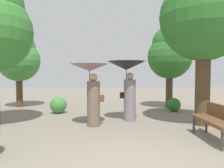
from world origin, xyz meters
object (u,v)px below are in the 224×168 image
at_px(tree_mid_right, 204,8).
at_px(park_bench, 217,119).
at_px(person_left, 91,83).
at_px(person_right, 127,77).
at_px(tree_mid_left, 19,57).
at_px(tree_near_right, 170,53).

bearing_deg(tree_mid_right, park_bench, -106.60).
distance_m(person_left, park_bench, 3.48).
relative_size(park_bench, tree_mid_right, 0.29).
bearing_deg(person_right, park_bench, -136.24).
xyz_separation_m(person_right, park_bench, (1.75, -2.28, -0.97)).
distance_m(park_bench, tree_mid_left, 8.73).
distance_m(person_left, tree_mid_right, 4.05).
distance_m(person_left, person_right, 1.36).
height_order(person_left, tree_mid_right, tree_mid_right).
bearing_deg(park_bench, person_left, -116.56).
bearing_deg(tree_near_right, person_right, -133.99).
relative_size(person_left, tree_mid_right, 0.36).
relative_size(tree_near_right, tree_mid_left, 1.06).
xyz_separation_m(park_bench, tree_near_right, (0.63, 4.74, 2.02)).
bearing_deg(person_left, person_right, -56.45).
distance_m(person_right, park_bench, 3.03).
relative_size(tree_near_right, tree_mid_right, 0.72).
bearing_deg(tree_mid_right, tree_mid_left, 148.06).
distance_m(tree_mid_left, tree_mid_right, 8.08).
distance_m(person_left, tree_near_right, 4.87).
relative_size(person_left, park_bench, 1.23).
distance_m(person_left, tree_mid_left, 5.38).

